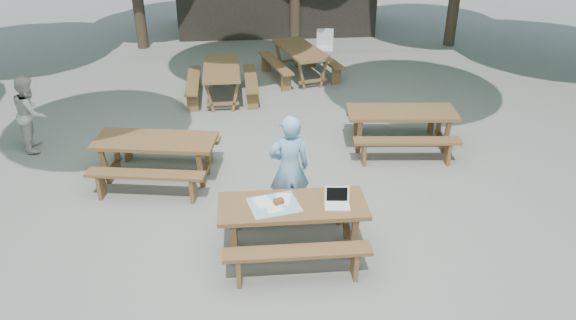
% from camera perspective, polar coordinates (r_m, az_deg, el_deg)
% --- Properties ---
extents(ground, '(80.00, 80.00, 0.00)m').
position_cam_1_polar(ground, '(9.23, -0.07, -3.34)').
color(ground, slate).
rests_on(ground, ground).
extents(main_picnic_table, '(2.00, 1.58, 0.75)m').
position_cam_1_polar(main_picnic_table, '(7.74, 0.45, -6.77)').
color(main_picnic_table, brown).
rests_on(main_picnic_table, ground).
extents(picnic_table_nw, '(2.13, 1.87, 0.75)m').
position_cam_1_polar(picnic_table_nw, '(9.70, -13.14, 0.14)').
color(picnic_table_nw, brown).
rests_on(picnic_table_nw, ground).
extents(picnic_table_ne, '(2.06, 1.73, 0.75)m').
position_cam_1_polar(picnic_table_ne, '(10.72, 11.32, 3.14)').
color(picnic_table_ne, brown).
rests_on(picnic_table_ne, ground).
extents(picnic_table_far_w, '(1.62, 2.01, 0.75)m').
position_cam_1_polar(picnic_table_far_w, '(12.95, -6.70, 7.89)').
color(picnic_table_far_w, brown).
rests_on(picnic_table_far_w, ground).
extents(picnic_table_far_e, '(2.02, 2.25, 0.75)m').
position_cam_1_polar(picnic_table_far_e, '(14.16, 1.26, 9.86)').
color(picnic_table_far_e, brown).
rests_on(picnic_table_far_e, ground).
extents(woman, '(0.65, 0.47, 1.67)m').
position_cam_1_polar(woman, '(8.22, 0.12, -0.83)').
color(woman, '#73A8D3').
rests_on(woman, ground).
extents(second_person, '(0.66, 0.78, 1.42)m').
position_cam_1_polar(second_person, '(11.41, -24.67, 4.36)').
color(second_person, silver).
rests_on(second_person, ground).
extents(plastic_chair, '(0.51, 0.51, 0.90)m').
position_cam_1_polar(plastic_chair, '(15.29, 3.71, 10.67)').
color(plastic_chair, silver).
rests_on(plastic_chair, ground).
extents(laptop, '(0.35, 0.29, 0.24)m').
position_cam_1_polar(laptop, '(7.53, 5.01, -4.12)').
color(laptop, white).
rests_on(laptop, main_picnic_table).
extents(tabletop_clutter, '(0.75, 0.68, 0.08)m').
position_cam_1_polar(tabletop_clutter, '(7.52, -1.36, -4.48)').
color(tabletop_clutter, teal).
rests_on(tabletop_clutter, main_picnic_table).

